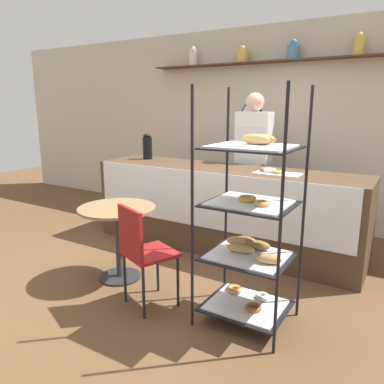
# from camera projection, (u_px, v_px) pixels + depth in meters

# --- Properties ---
(ground_plane) EXTENTS (14.00, 14.00, 0.00)m
(ground_plane) POSITION_uv_depth(u_px,v_px,m) (171.00, 283.00, 3.55)
(ground_plane) COLOR brown
(back_wall) EXTENTS (10.00, 0.30, 2.70)m
(back_wall) POSITION_uv_depth(u_px,v_px,m) (268.00, 125.00, 5.26)
(back_wall) COLOR beige
(back_wall) RESTS_ON ground_plane
(display_counter) EXTENTS (3.14, 0.74, 0.95)m
(display_counter) POSITION_uv_depth(u_px,v_px,m) (223.00, 208.00, 4.34)
(display_counter) COLOR #4C3823
(display_counter) RESTS_ON ground_plane
(pastry_rack) EXTENTS (0.67, 0.57, 1.78)m
(pastry_rack) POSITION_uv_depth(u_px,v_px,m) (249.00, 228.00, 2.79)
(pastry_rack) COLOR black
(pastry_rack) RESTS_ON ground_plane
(person_worker) EXTENTS (0.42, 0.23, 1.79)m
(person_worker) POSITION_uv_depth(u_px,v_px,m) (253.00, 159.00, 4.67)
(person_worker) COLOR #282833
(person_worker) RESTS_ON ground_plane
(cafe_table) EXTENTS (0.72, 0.72, 0.71)m
(cafe_table) POSITION_uv_depth(u_px,v_px,m) (118.00, 225.00, 3.54)
(cafe_table) COLOR #262628
(cafe_table) RESTS_ON ground_plane
(cafe_chair) EXTENTS (0.50, 0.50, 0.87)m
(cafe_chair) POSITION_uv_depth(u_px,v_px,m) (141.00, 247.00, 3.01)
(cafe_chair) COLOR black
(cafe_chair) RESTS_ON ground_plane
(coffee_carafe) EXTENTS (0.12, 0.12, 0.33)m
(coffee_carafe) POSITION_uv_depth(u_px,v_px,m) (147.00, 147.00, 4.88)
(coffee_carafe) COLOR black
(coffee_carafe) RESTS_ON display_counter
(donut_tray_counter) EXTENTS (0.47, 0.25, 0.05)m
(donut_tray_counter) POSITION_uv_depth(u_px,v_px,m) (274.00, 172.00, 3.86)
(donut_tray_counter) COLOR white
(donut_tray_counter) RESTS_ON display_counter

